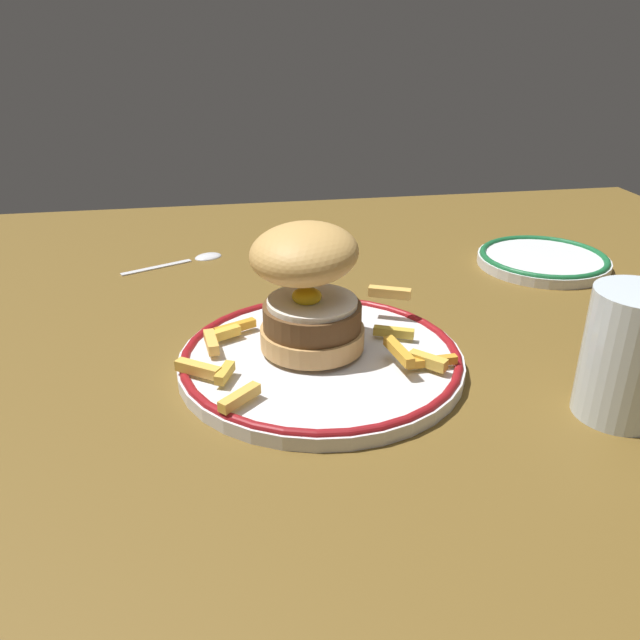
{
  "coord_description": "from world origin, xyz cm",
  "views": [
    {
      "loc": [
        -8.46,
        -51.7,
        27.96
      ],
      "look_at": [
        -0.09,
        -2.98,
        4.6
      ],
      "focal_mm": 35.79,
      "sensor_mm": 36.0,
      "label": 1
    }
  ],
  "objects_px": {
    "burger": "(308,286)",
    "water_glass": "(626,363)",
    "side_plate": "(543,259)",
    "dinner_plate": "(320,358)",
    "spoon": "(197,257)"
  },
  "relations": [
    {
      "from": "burger",
      "to": "water_glass",
      "type": "bearing_deg",
      "value": -30.03
    },
    {
      "from": "burger",
      "to": "side_plate",
      "type": "relative_size",
      "value": 0.85
    },
    {
      "from": "dinner_plate",
      "to": "spoon",
      "type": "distance_m",
      "value": 0.32
    },
    {
      "from": "dinner_plate",
      "to": "burger",
      "type": "bearing_deg",
      "value": 113.18
    },
    {
      "from": "dinner_plate",
      "to": "burger",
      "type": "height_order",
      "value": "burger"
    },
    {
      "from": "dinner_plate",
      "to": "water_glass",
      "type": "relative_size",
      "value": 2.43
    },
    {
      "from": "side_plate",
      "to": "burger",
      "type": "bearing_deg",
      "value": -150.02
    },
    {
      "from": "burger",
      "to": "side_plate",
      "type": "distance_m",
      "value": 0.38
    },
    {
      "from": "spoon",
      "to": "dinner_plate",
      "type": "bearing_deg",
      "value": -70.36
    },
    {
      "from": "water_glass",
      "to": "side_plate",
      "type": "height_order",
      "value": "water_glass"
    },
    {
      "from": "dinner_plate",
      "to": "spoon",
      "type": "bearing_deg",
      "value": 109.64
    },
    {
      "from": "dinner_plate",
      "to": "spoon",
      "type": "relative_size",
      "value": 1.96
    },
    {
      "from": "dinner_plate",
      "to": "side_plate",
      "type": "height_order",
      "value": "same"
    },
    {
      "from": "dinner_plate",
      "to": "spoon",
      "type": "height_order",
      "value": "dinner_plate"
    },
    {
      "from": "dinner_plate",
      "to": "burger",
      "type": "relative_size",
      "value": 1.84
    }
  ]
}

